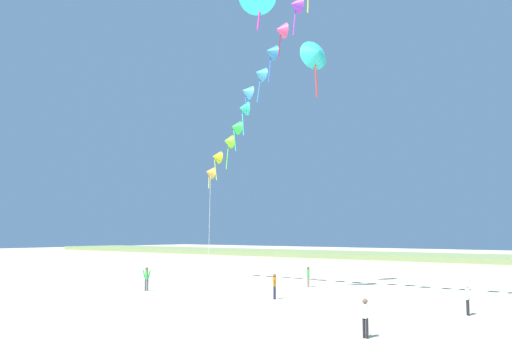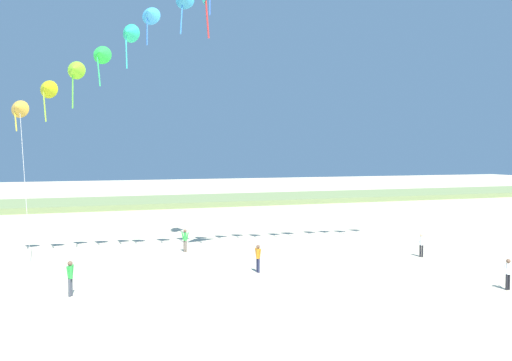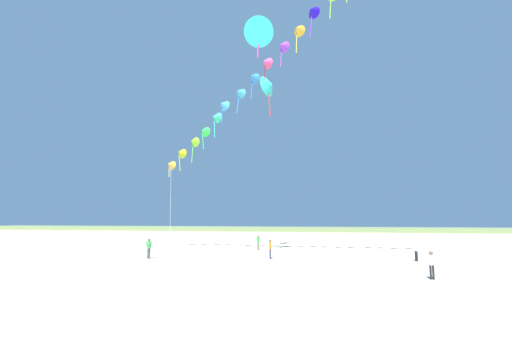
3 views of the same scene
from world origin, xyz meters
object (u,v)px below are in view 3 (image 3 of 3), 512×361
(person_mid_center, at_px, (416,250))
(large_kite_mid_trail, at_px, (269,85))
(person_near_right, at_px, (431,263))
(person_far_left, at_px, (258,241))
(person_far_right, at_px, (149,247))
(large_kite_low_lead, at_px, (258,32))
(person_near_left, at_px, (270,248))

(person_mid_center, relative_size, large_kite_mid_trail, 0.33)
(person_near_right, bearing_deg, person_far_left, 129.62)
(person_near_right, relative_size, large_kite_mid_trail, 0.33)
(person_far_right, xyz_separation_m, large_kite_low_lead, (9.09, 1.49, 18.93))
(large_kite_low_lead, height_order, large_kite_mid_trail, large_kite_low_lead)
(person_near_right, bearing_deg, person_mid_center, 81.62)
(person_far_left, height_order, person_far_right, person_far_right)
(person_near_right, bearing_deg, large_kite_low_lead, 146.39)
(person_far_left, xyz_separation_m, large_kite_mid_trail, (1.40, -0.81, 16.92))
(person_near_left, xyz_separation_m, large_kite_low_lead, (-0.97, -0.31, 18.99))
(person_near_right, bearing_deg, person_far_right, 163.60)
(person_near_left, height_order, person_mid_center, person_near_left)
(person_near_right, xyz_separation_m, large_kite_mid_trail, (-11.42, 14.68, 16.92))
(person_far_right, height_order, large_kite_low_lead, large_kite_low_lead)
(person_far_right, distance_m, large_kite_low_lead, 21.05)
(person_mid_center, distance_m, large_kite_mid_trail, 22.02)
(person_far_left, relative_size, large_kite_mid_trail, 0.33)
(person_mid_center, distance_m, person_far_left, 15.70)
(person_near_left, height_order, person_far_right, person_far_right)
(large_kite_low_lead, bearing_deg, large_kite_mid_trail, 91.24)
(person_near_right, height_order, large_kite_low_lead, large_kite_low_lead)
(person_mid_center, xyz_separation_m, person_far_left, (-14.08, 6.95, -0.00))
(person_far_left, bearing_deg, person_far_right, -128.46)
(person_mid_center, bearing_deg, person_near_left, -176.37)
(large_kite_mid_trail, bearing_deg, person_mid_center, -25.86)
(person_mid_center, bearing_deg, person_far_left, 153.72)
(person_mid_center, relative_size, person_far_right, 0.92)
(large_kite_low_lead, xyz_separation_m, large_kite_mid_trail, (-0.16, 7.19, -2.08))
(person_near_right, height_order, large_kite_mid_trail, large_kite_mid_trail)
(person_far_right, relative_size, large_kite_mid_trail, 0.36)
(person_far_right, bearing_deg, person_mid_center, 6.70)
(person_near_left, xyz_separation_m, person_mid_center, (11.56, 0.73, -0.02))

